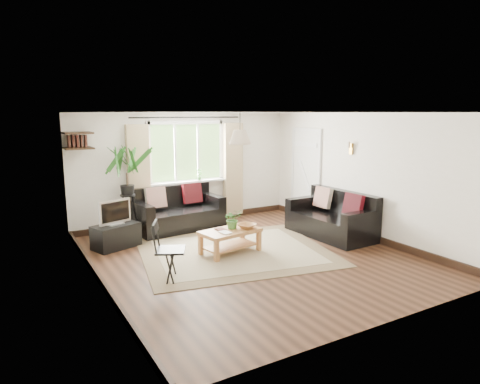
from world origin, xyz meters
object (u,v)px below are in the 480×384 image
sofa_right (331,215)px  tv_stand (116,236)px  sofa_back (179,210)px  palm_stand (128,191)px  coffee_table (230,242)px  folding_chair (171,251)px

sofa_right → tv_stand: bearing=-111.3°
sofa_back → palm_stand: size_ratio=1.01×
coffee_table → palm_stand: 2.42m
palm_stand → folding_chair: size_ratio=2.04×
coffee_table → palm_stand: palm_stand is taller
coffee_table → sofa_back: bearing=95.6°
sofa_right → tv_stand: size_ratio=2.22×
sofa_right → palm_stand: palm_stand is taller
tv_stand → palm_stand: (0.43, 0.69, 0.67)m
sofa_right → palm_stand: bearing=-122.7°
sofa_right → coffee_table: (-2.22, 0.05, -0.21)m
palm_stand → folding_chair: (-0.12, -2.62, -0.45)m
tv_stand → folding_chair: (0.31, -1.93, 0.22)m
coffee_table → folding_chair: bearing=-154.7°
folding_chair → sofa_back: bearing=2.0°
tv_stand → palm_stand: bearing=39.1°
folding_chair → sofa_right: bearing=-54.5°
coffee_table → tv_stand: tv_stand is taller
tv_stand → palm_stand: 1.05m
palm_stand → sofa_right: bearing=-30.9°
coffee_table → folding_chair: folding_chair is taller
sofa_back → folding_chair: bearing=-119.4°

